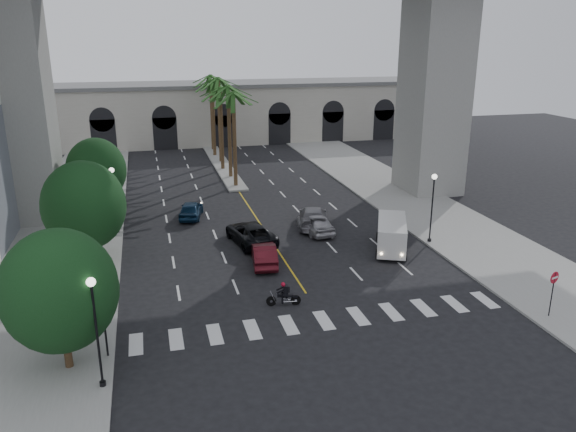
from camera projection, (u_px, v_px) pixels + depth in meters
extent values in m
plane|color=black|center=(316.00, 308.00, 32.16)|extent=(140.00, 140.00, 0.00)
cube|color=gray|center=(68.00, 241.00, 42.40)|extent=(8.00, 100.00, 0.15)
cube|color=gray|center=(428.00, 212.00, 49.53)|extent=(8.00, 100.00, 0.15)
cube|color=gray|center=(222.00, 165.00, 67.16)|extent=(2.00, 24.00, 0.20)
cube|color=beige|center=(205.00, 114.00, 81.64)|extent=(70.00, 10.00, 8.00)
cube|color=slate|center=(203.00, 84.00, 80.34)|extent=(71.00, 10.50, 0.50)
cube|color=gray|center=(434.00, 85.00, 53.65)|extent=(5.00, 6.00, 20.80)
cube|color=gray|center=(16.00, 95.00, 44.86)|extent=(5.00, 6.00, 20.80)
cylinder|color=#47331E|center=(235.00, 141.00, 56.52)|extent=(0.40, 0.40, 9.50)
cylinder|color=#47331E|center=(229.00, 133.00, 60.18)|extent=(0.40, 0.40, 9.80)
cylinder|color=#47331E|center=(222.00, 130.00, 63.88)|extent=(0.40, 0.40, 9.30)
cylinder|color=#47331E|center=(220.00, 122.00, 67.52)|extent=(0.40, 0.40, 10.10)
cylinder|color=#47331E|center=(213.00, 119.00, 71.23)|extent=(0.40, 0.40, 9.60)
cylinder|color=#47331E|center=(212.00, 114.00, 74.94)|extent=(0.40, 0.40, 9.90)
cylinder|color=#382616|center=(67.00, 347.00, 25.95)|extent=(0.36, 0.36, 2.34)
ellipsoid|color=black|center=(59.00, 291.00, 25.07)|extent=(5.20, 5.20, 5.72)
cylinder|color=#382616|center=(89.00, 248.00, 37.92)|extent=(0.36, 0.36, 2.45)
ellipsoid|color=black|center=(84.00, 206.00, 37.00)|extent=(5.44, 5.44, 5.98)
cylinder|color=#382616|center=(100.00, 201.00, 49.01)|extent=(0.36, 0.36, 2.27)
ellipsoid|color=black|center=(96.00, 170.00, 48.16)|extent=(5.04, 5.04, 5.54)
cylinder|color=black|center=(103.00, 385.00, 24.79)|extent=(0.28, 0.28, 0.36)
cylinder|color=black|center=(97.00, 336.00, 24.05)|extent=(0.11, 0.11, 5.00)
sphere|color=white|center=(91.00, 282.00, 23.27)|extent=(0.40, 0.40, 0.40)
cylinder|color=black|center=(118.00, 232.00, 44.15)|extent=(0.28, 0.28, 0.36)
cylinder|color=black|center=(115.00, 202.00, 43.41)|extent=(0.11, 0.11, 5.00)
sphere|color=white|center=(112.00, 170.00, 42.63)|extent=(0.40, 0.40, 0.40)
cylinder|color=black|center=(429.00, 241.00, 42.19)|extent=(0.28, 0.28, 0.36)
cylinder|color=black|center=(432.00, 210.00, 41.45)|extent=(0.11, 0.11, 5.00)
sphere|color=white|center=(435.00, 177.00, 40.67)|extent=(0.40, 0.40, 0.40)
cylinder|color=black|center=(105.00, 326.00, 26.64)|extent=(0.10, 0.10, 3.50)
cube|color=black|center=(101.00, 297.00, 26.18)|extent=(0.25, 0.18, 0.80)
cylinder|color=black|center=(109.00, 291.00, 30.32)|extent=(0.10, 0.10, 3.50)
cube|color=black|center=(106.00, 265.00, 29.86)|extent=(0.25, 0.18, 0.80)
cylinder|color=black|center=(271.00, 301.00, 32.36)|extent=(0.60, 0.19, 0.59)
cylinder|color=black|center=(296.00, 300.00, 32.48)|extent=(0.60, 0.19, 0.59)
cube|color=silver|center=(284.00, 299.00, 32.40)|extent=(0.43, 0.34, 0.26)
cube|color=black|center=(282.00, 295.00, 32.31)|extent=(0.57, 0.30, 0.20)
cube|color=black|center=(290.00, 295.00, 32.36)|extent=(0.48, 0.31, 0.12)
cylinder|color=black|center=(275.00, 292.00, 32.21)|extent=(0.12, 0.54, 0.03)
cube|color=black|center=(286.00, 290.00, 32.22)|extent=(0.31, 0.41, 0.51)
cube|color=black|center=(288.00, 289.00, 32.22)|extent=(0.18, 0.31, 0.38)
sphere|color=#A50B23|center=(283.00, 284.00, 32.11)|extent=(0.26, 0.26, 0.26)
imported|color=#AAA8AD|center=(316.00, 223.00, 44.35)|extent=(2.20, 4.75, 1.58)
imported|color=#480E16|center=(264.00, 254.00, 38.15)|extent=(2.13, 4.65, 1.48)
imported|color=black|center=(251.00, 233.00, 42.08)|extent=(3.53, 6.00, 1.57)
imported|color=slate|center=(313.00, 217.00, 45.79)|extent=(3.76, 5.99, 1.62)
imported|color=#0E2844|center=(191.00, 210.00, 47.94)|extent=(2.66, 4.59, 1.47)
cube|color=silver|center=(392.00, 234.00, 40.46)|extent=(3.93, 5.63, 1.96)
cube|color=black|center=(392.00, 243.00, 38.04)|extent=(1.76, 0.95, 0.83)
cylinder|color=black|center=(378.00, 254.00, 39.14)|extent=(0.53, 0.74, 0.69)
cylinder|color=black|center=(405.00, 256.00, 38.86)|extent=(0.53, 0.74, 0.69)
cylinder|color=black|center=(378.00, 236.00, 42.64)|extent=(0.53, 0.74, 0.69)
cylinder|color=black|center=(403.00, 238.00, 42.35)|extent=(0.53, 0.74, 0.69)
imported|color=black|center=(48.00, 284.00, 32.74)|extent=(0.77, 0.62, 1.84)
imported|color=black|center=(4.00, 277.00, 34.01)|extent=(0.95, 0.94, 1.55)
cylinder|color=black|center=(552.00, 296.00, 30.60)|extent=(0.06, 0.06, 2.73)
cylinder|color=#AA0C1F|center=(555.00, 278.00, 30.27)|extent=(0.66, 0.23, 0.68)
cube|color=silver|center=(555.00, 278.00, 30.27)|extent=(0.51, 0.17, 0.11)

